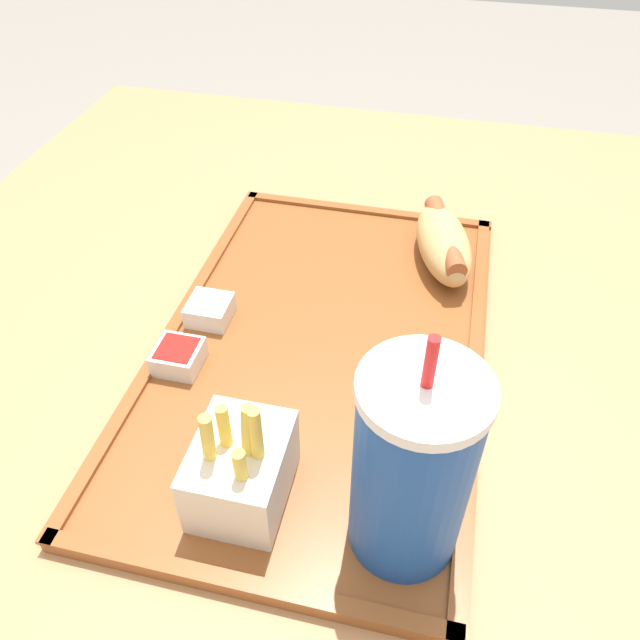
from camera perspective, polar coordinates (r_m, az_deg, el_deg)
dining_table at (r=0.88m, az=-0.11°, el=-20.95°), size 1.12×0.97×0.74m
food_tray at (r=0.59m, az=-0.00°, el=-2.50°), size 0.48×0.30×0.01m
soda_cup at (r=0.40m, az=8.43°, el=-13.25°), size 0.08×0.08×0.19m
hot_dog_far at (r=0.68m, az=11.22°, el=6.99°), size 0.15×0.09×0.05m
fries_carton at (r=0.46m, az=-7.23°, el=-13.40°), size 0.08×0.06×0.10m
sauce_cup_mayo at (r=0.61m, az=-10.06°, el=0.96°), size 0.04×0.04×0.02m
sauce_cup_ketchup at (r=0.57m, az=-12.83°, el=-3.23°), size 0.04×0.04×0.02m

